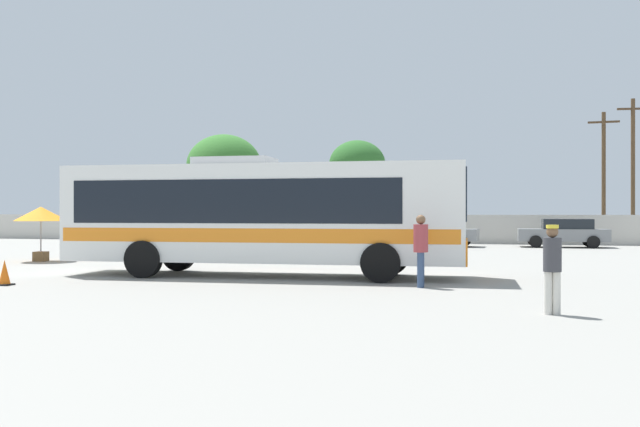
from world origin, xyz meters
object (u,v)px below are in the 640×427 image
(parked_car_leftmost_maroon, at_px, (211,230))
(parked_car_second_white, at_px, (310,231))
(passenger_waiting_on_apron, at_px, (552,263))
(utility_pole_far, at_px, (633,168))
(parked_car_rightmost_grey, at_px, (564,232))
(traffic_cone_on_apron, at_px, (5,273))
(coach_bus_white_orange, at_px, (259,213))
(roadside_tree_midleft, at_px, (357,165))
(parked_car_third_grey, at_px, (438,232))
(utility_pole_near, at_px, (604,174))
(attendant_by_bus_door, at_px, (421,246))
(roadside_tree_left, at_px, (224,166))
(vendor_umbrella_near_gate_orange, at_px, (41,215))

(parked_car_leftmost_maroon, height_order, parked_car_second_white, parked_car_second_white)
(passenger_waiting_on_apron, xyz_separation_m, utility_pole_far, (6.29, 31.98, 3.56))
(parked_car_rightmost_grey, xyz_separation_m, traffic_cone_on_apron, (-14.88, -23.90, -0.48))
(coach_bus_white_orange, relative_size, roadside_tree_midleft, 1.76)
(coach_bus_white_orange, bearing_deg, parked_car_third_grey, 80.36)
(parked_car_leftmost_maroon, height_order, utility_pole_near, utility_pole_near)
(attendant_by_bus_door, height_order, parked_car_second_white, attendant_by_bus_door)
(coach_bus_white_orange, height_order, passenger_waiting_on_apron, coach_bus_white_orange)
(parked_car_rightmost_grey, bearing_deg, utility_pole_near, 67.67)
(roadside_tree_left, relative_size, roadside_tree_midleft, 1.14)
(coach_bus_white_orange, distance_m, parked_car_leftmost_maroon, 21.59)
(attendant_by_bus_door, bearing_deg, roadside_tree_left, 120.59)
(coach_bus_white_orange, relative_size, traffic_cone_on_apron, 17.98)
(attendant_by_bus_door, bearing_deg, traffic_cone_on_apron, -167.48)
(utility_pole_near, distance_m, roadside_tree_midleft, 15.15)
(passenger_waiting_on_apron, distance_m, parked_car_rightmost_grey, 25.69)
(parked_car_leftmost_maroon, relative_size, parked_car_rightmost_grey, 0.91)
(parked_car_leftmost_maroon, relative_size, traffic_cone_on_apron, 6.47)
(parked_car_rightmost_grey, height_order, roadside_tree_midleft, roadside_tree_midleft)
(parked_car_leftmost_maroon, bearing_deg, parked_car_rightmost_grey, 1.98)
(attendant_by_bus_door, bearing_deg, parked_car_third_grey, 94.47)
(parked_car_second_white, height_order, traffic_cone_on_apron, parked_car_second_white)
(attendant_by_bus_door, height_order, roadside_tree_left, roadside_tree_left)
(utility_pole_near, bearing_deg, coach_bus_white_orange, -115.06)
(roadside_tree_left, height_order, roadside_tree_midleft, roadside_tree_left)
(coach_bus_white_orange, relative_size, parked_car_third_grey, 2.79)
(vendor_umbrella_near_gate_orange, bearing_deg, traffic_cone_on_apron, -58.56)
(roadside_tree_midleft, bearing_deg, coach_bus_white_orange, -83.98)
(parked_car_rightmost_grey, distance_m, traffic_cone_on_apron, 28.16)
(parked_car_second_white, xyz_separation_m, utility_pole_far, (17.86, 7.27, 3.66))
(parked_car_second_white, distance_m, utility_pole_far, 19.63)
(parked_car_leftmost_maroon, bearing_deg, utility_pole_far, 16.41)
(passenger_waiting_on_apron, height_order, traffic_cone_on_apron, passenger_waiting_on_apron)
(parked_car_second_white, bearing_deg, parked_car_rightmost_grey, 3.81)
(parked_car_third_grey, height_order, utility_pole_far, utility_pole_far)
(roadside_tree_midleft, bearing_deg, passenger_waiting_on_apron, -71.94)
(utility_pole_near, xyz_separation_m, traffic_cone_on_apron, (-17.62, -30.56, -3.81))
(utility_pole_near, bearing_deg, roadside_tree_left, 175.15)
(parked_car_third_grey, bearing_deg, parked_car_second_white, -179.55)
(parked_car_second_white, bearing_deg, utility_pole_far, 22.15)
(utility_pole_far, bearing_deg, passenger_waiting_on_apron, -101.12)
(passenger_waiting_on_apron, bearing_deg, utility_pole_far, 78.88)
(passenger_waiting_on_apron, distance_m, traffic_cone_on_apron, 13.04)
(vendor_umbrella_near_gate_orange, relative_size, parked_car_rightmost_grey, 0.45)
(parked_car_third_grey, bearing_deg, utility_pole_far, 33.90)
(coach_bus_white_orange, distance_m, attendant_by_bus_door, 5.26)
(coach_bus_white_orange, relative_size, roadside_tree_left, 1.54)
(utility_pole_near, relative_size, roadside_tree_left, 1.05)
(coach_bus_white_orange, distance_m, parked_car_rightmost_grey, 22.04)
(roadside_tree_left, relative_size, traffic_cone_on_apron, 11.71)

